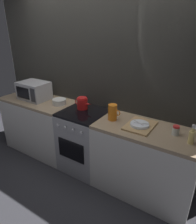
% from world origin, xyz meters
% --- Properties ---
extents(ground_plane, '(8.00, 8.00, 0.00)m').
position_xyz_m(ground_plane, '(0.00, 0.00, 0.00)').
color(ground_plane, '#2D2D33').
extents(back_wall, '(3.60, 0.05, 2.40)m').
position_xyz_m(back_wall, '(0.00, 0.32, 1.20)').
color(back_wall, '#B2AD9E').
rests_on(back_wall, ground_plane).
extents(counter_left, '(1.20, 0.60, 0.90)m').
position_xyz_m(counter_left, '(-0.90, 0.00, 0.45)').
color(counter_left, silver).
rests_on(counter_left, ground_plane).
extents(stove_unit, '(0.60, 0.63, 0.90)m').
position_xyz_m(stove_unit, '(-0.00, -0.00, 0.45)').
color(stove_unit, '#9E9EA3').
rests_on(stove_unit, ground_plane).
extents(counter_right, '(1.20, 0.60, 0.90)m').
position_xyz_m(counter_right, '(0.90, 0.00, 0.45)').
color(counter_right, silver).
rests_on(counter_right, ground_plane).
extents(microwave, '(0.46, 0.35, 0.27)m').
position_xyz_m(microwave, '(-0.96, 0.00, 1.04)').
color(microwave, '#B2B2B7').
rests_on(microwave, counter_left).
extents(kettle, '(0.28, 0.15, 0.17)m').
position_xyz_m(kettle, '(-0.08, 0.08, 0.98)').
color(kettle, red).
rests_on(kettle, stove_unit).
extents(mixing_bowl, '(0.20, 0.20, 0.08)m').
position_xyz_m(mixing_bowl, '(-0.47, 0.03, 0.94)').
color(mixing_bowl, silver).
rests_on(mixing_bowl, counter_left).
extents(pitcher, '(0.16, 0.11, 0.20)m').
position_xyz_m(pitcher, '(0.45, -0.01, 1.00)').
color(pitcher, orange).
rests_on(pitcher, counter_right).
extents(dish_pile, '(0.30, 0.40, 0.06)m').
position_xyz_m(dish_pile, '(0.81, 0.00, 0.92)').
color(dish_pile, tan).
rests_on(dish_pile, counter_right).
extents(spice_jar, '(0.08, 0.08, 0.10)m').
position_xyz_m(spice_jar, '(1.20, 0.03, 0.95)').
color(spice_jar, silver).
rests_on(spice_jar, counter_right).
extents(spray_bottle, '(0.08, 0.06, 0.20)m').
position_xyz_m(spray_bottle, '(1.37, -0.06, 0.98)').
color(spray_bottle, '#E5CC72').
rests_on(spray_bottle, counter_right).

